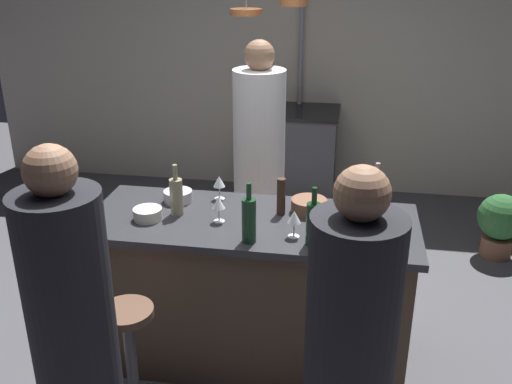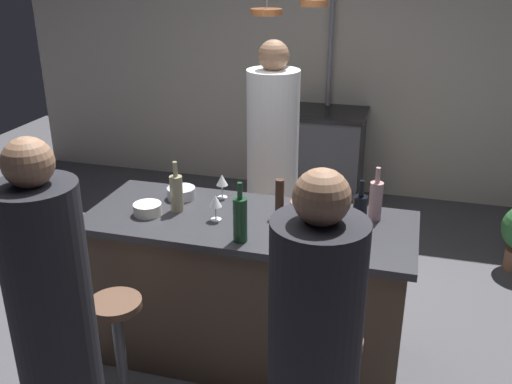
% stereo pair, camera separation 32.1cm
% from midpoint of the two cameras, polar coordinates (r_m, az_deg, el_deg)
% --- Properties ---
extents(ground_plane, '(9.00, 9.00, 0.00)m').
position_cam_midpoint_polar(ground_plane, '(3.60, 1.98, -15.86)').
color(ground_plane, '#4C4C51').
extents(back_wall, '(6.40, 0.16, 2.60)m').
position_cam_midpoint_polar(back_wall, '(5.71, 9.23, 12.85)').
color(back_wall, beige).
rests_on(back_wall, ground_plane).
extents(kitchen_island, '(1.80, 0.72, 0.90)m').
position_cam_midpoint_polar(kitchen_island, '(3.33, 2.09, -9.75)').
color(kitchen_island, brown).
rests_on(kitchen_island, ground_plane).
extents(stove_range, '(0.80, 0.64, 0.89)m').
position_cam_midpoint_polar(stove_range, '(5.53, 8.17, 3.46)').
color(stove_range, '#47474C').
rests_on(stove_range, ground_plane).
extents(chef, '(0.36, 0.36, 1.72)m').
position_cam_midpoint_polar(chef, '(4.09, 3.88, 1.98)').
color(chef, white).
rests_on(chef, ground_plane).
extents(bar_stool_left, '(0.28, 0.28, 0.68)m').
position_cam_midpoint_polar(bar_stool_left, '(3.04, -10.32, -15.48)').
color(bar_stool_left, '#4C4C51').
rests_on(bar_stool_left, ground_plane).
extents(guest_left, '(0.34, 0.34, 1.62)m').
position_cam_midpoint_polar(guest_left, '(2.57, -15.87, -13.64)').
color(guest_left, black).
rests_on(guest_left, ground_plane).
extents(overhead_pot_rack, '(0.57, 1.37, 2.17)m').
position_cam_midpoint_polar(overhead_pot_rack, '(4.91, 7.53, 14.92)').
color(overhead_pot_rack, gray).
rests_on(overhead_pot_rack, ground_plane).
extents(pepper_mill, '(0.05, 0.05, 0.21)m').
position_cam_midpoint_polar(pepper_mill, '(3.13, 5.29, -0.62)').
color(pepper_mill, '#382319').
rests_on(pepper_mill, kitchen_island).
extents(wine_bottle_dark, '(0.07, 0.07, 0.30)m').
position_cam_midpoint_polar(wine_bottle_dark, '(2.97, 13.35, -2.30)').
color(wine_bottle_dark, black).
rests_on(wine_bottle_dark, kitchen_island).
extents(wine_bottle_rose, '(0.07, 0.07, 0.30)m').
position_cam_midpoint_polar(wine_bottle_rose, '(3.17, 14.69, -0.82)').
color(wine_bottle_rose, '#B78C8E').
rests_on(wine_bottle_rose, kitchen_island).
extents(wine_bottle_green, '(0.07, 0.07, 0.31)m').
position_cam_midpoint_polar(wine_bottle_green, '(2.83, 1.65, -2.75)').
color(wine_bottle_green, '#193D23').
rests_on(wine_bottle_green, kitchen_island).
extents(wine_bottle_red, '(0.07, 0.07, 0.30)m').
position_cam_midpoint_polar(wine_bottle_red, '(2.80, 8.06, -3.39)').
color(wine_bottle_red, '#143319').
rests_on(wine_bottle_red, kitchen_island).
extents(wine_bottle_white, '(0.07, 0.07, 0.29)m').
position_cam_midpoint_polar(wine_bottle_white, '(3.19, -5.06, -0.07)').
color(wine_bottle_white, gray).
rests_on(wine_bottle_white, kitchen_island).
extents(wine_glass_by_chef, '(0.07, 0.07, 0.15)m').
position_cam_midpoint_polar(wine_glass_by_chef, '(2.88, 6.25, -2.85)').
color(wine_glass_by_chef, silver).
rests_on(wine_glass_by_chef, kitchen_island).
extents(wine_glass_near_right_guest, '(0.07, 0.07, 0.15)m').
position_cam_midpoint_polar(wine_glass_near_right_guest, '(3.35, -0.67, 1.02)').
color(wine_glass_near_right_guest, silver).
rests_on(wine_glass_near_right_guest, kitchen_island).
extents(wine_glass_near_left_guest, '(0.07, 0.07, 0.15)m').
position_cam_midpoint_polar(wine_glass_near_left_guest, '(3.06, -1.06, -1.09)').
color(wine_glass_near_left_guest, silver).
rests_on(wine_glass_near_left_guest, kitchen_island).
extents(mixing_bowl_ceramic, '(0.16, 0.16, 0.06)m').
position_cam_midpoint_polar(mixing_bowl_ceramic, '(3.19, -7.93, -1.75)').
color(mixing_bowl_ceramic, silver).
rests_on(mixing_bowl_ceramic, kitchen_island).
extents(mixing_bowl_steel, '(0.17, 0.17, 0.07)m').
position_cam_midpoint_polar(mixing_bowl_steel, '(3.38, -4.76, -0.14)').
color(mixing_bowl_steel, '#B7B7BC').
rests_on(mixing_bowl_steel, kitchen_island).
extents(mixing_bowl_wooden, '(0.20, 0.20, 0.08)m').
position_cam_midpoint_polar(mixing_bowl_wooden, '(3.19, 8.08, -1.66)').
color(mixing_bowl_wooden, brown).
rests_on(mixing_bowl_wooden, kitchen_island).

